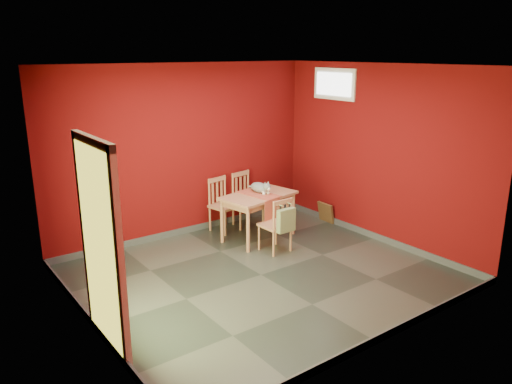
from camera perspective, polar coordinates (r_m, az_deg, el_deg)
ground at (r=6.71m, az=0.58°, el=-9.44°), size 4.50×4.50×0.00m
room_shell at (r=6.69m, az=0.58°, el=-9.06°), size 4.50×4.50×4.50m
doorway at (r=4.98m, az=-17.44°, el=-5.42°), size 0.06×1.01×2.13m
window at (r=8.31m, az=8.93°, el=12.10°), size 0.05×0.90×0.50m
outlet_plate at (r=9.00m, az=1.08°, el=-0.73°), size 0.08×0.02×0.12m
dining_table at (r=7.75m, az=0.28°, el=-0.91°), size 1.26×0.87×0.72m
table_runner at (r=7.65m, az=0.80°, el=-0.85°), size 0.45×0.75×0.35m
chair_far_left at (r=8.18m, az=-3.78°, el=-1.37°), size 0.48×0.48×0.88m
chair_far_right at (r=8.44m, az=-1.11°, el=-0.71°), size 0.48×0.48×0.90m
chair_near at (r=7.31m, az=2.38°, el=-3.69°), size 0.40×0.40×0.83m
tote_bag at (r=7.12m, az=3.46°, el=-3.23°), size 0.29×0.18×0.41m
cat at (r=7.81m, az=0.41°, el=0.73°), size 0.23×0.43×0.22m
picture_frame at (r=8.72m, az=7.98°, el=-2.32°), size 0.12×0.34×0.34m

